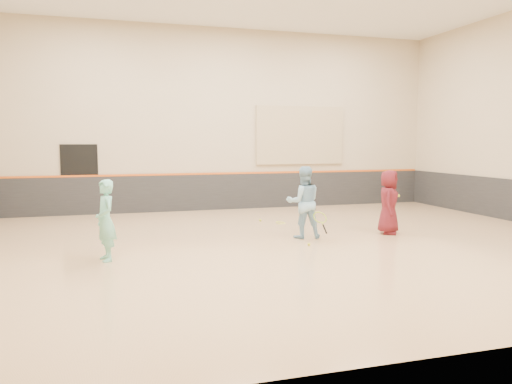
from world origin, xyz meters
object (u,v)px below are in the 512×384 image
object	(u,v)px
girl	(106,220)
young_man	(389,202)
spare_racket	(281,221)
instructor	(304,202)

from	to	relation	value
girl	young_man	bearing A→B (deg)	82.45
spare_racket	girl	bearing A→B (deg)	-145.81
spare_racket	instructor	bearing A→B (deg)	-94.97
girl	young_man	size ratio (longest dim) A/B	0.99
girl	young_man	xyz separation A→B (m)	(6.72, 0.93, 0.01)
girl	spare_racket	xyz separation A→B (m)	(4.68, 3.18, -0.71)
girl	young_man	world-z (taller)	young_man
instructor	young_man	world-z (taller)	instructor
girl	spare_racket	world-z (taller)	girl
girl	young_man	distance (m)	6.78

